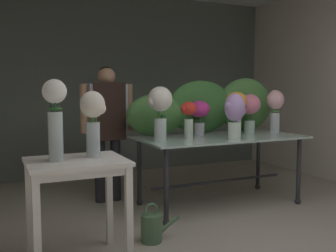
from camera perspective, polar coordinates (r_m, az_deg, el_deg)
The scene contains 16 objects.
ground_plane at distance 4.50m, azimuth 1.59°, elevation -11.44°, with size 8.74×8.74×0.00m, color #9E9384.
wall_back at distance 6.14m, azimuth -6.69°, elevation 6.14°, with size 5.08×0.12×2.76m, color slate.
display_table_glass at distance 4.39m, azimuth 7.61°, elevation -3.01°, with size 1.85×0.93×0.79m.
side_table_white at distance 2.97m, azimuth -13.30°, elevation -6.96°, with size 0.72×0.59×0.79m.
florist at distance 4.50m, azimuth -8.93°, elevation 1.06°, with size 0.62×0.24×1.56m.
foliage_backdrop at distance 4.68m, azimuth 6.25°, elevation 2.69°, with size 1.95×0.28×0.66m.
vase_lilac_tulips at distance 4.09m, azimuth 9.83°, elevation 1.83°, with size 0.25×0.22×0.48m.
vase_rosy_carnations at distance 4.67m, azimuth 11.98°, elevation 2.51°, with size 0.25×0.25×0.47m.
vase_ivory_anemones at distance 3.91m, azimuth -1.21°, elevation 2.84°, with size 0.27×0.25×0.55m.
vase_magenta_roses at distance 4.41m, azimuth 4.65°, elevation 1.89°, with size 0.25×0.24×0.39m.
vase_scarlet_dahlias at distance 4.12m, azimuth 3.06°, elevation 1.45°, with size 0.19×0.17×0.39m.
vase_blush_peonies at distance 4.87m, azimuth 15.51°, elevation 2.68°, with size 0.23×0.21×0.51m.
vase_sunset_lilies at distance 4.41m, azimuth 10.00°, elevation 2.68°, with size 0.26×0.24×0.49m.
vase_white_roses_tall at distance 2.88m, azimuth -16.28°, elevation 1.31°, with size 0.17×0.17×0.59m.
vase_cream_lisianthus_tall at distance 2.99m, azimuth -10.95°, elevation 1.23°, with size 0.19×0.19×0.51m.
watering_can at distance 3.44m, azimuth -2.39°, elevation -14.69°, with size 0.35×0.18×0.34m.
Camera 1 is at (-1.92, -1.86, 1.32)m, focal length 41.41 mm.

